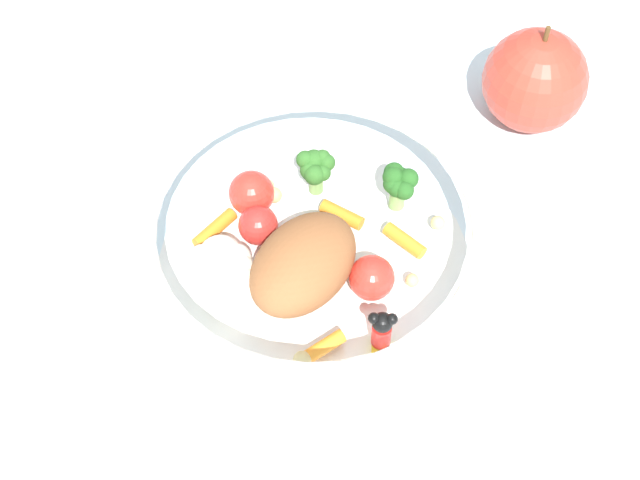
% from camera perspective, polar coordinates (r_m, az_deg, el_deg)
% --- Properties ---
extents(ground_plane, '(2.40, 2.40, 0.00)m').
position_cam_1_polar(ground_plane, '(0.64, -0.01, -2.37)').
color(ground_plane, silver).
extents(food_container, '(0.22, 0.22, 0.06)m').
position_cam_1_polar(food_container, '(0.62, -0.62, -0.27)').
color(food_container, white).
rests_on(food_container, ground_plane).
extents(loose_apple, '(0.08, 0.08, 0.09)m').
position_cam_1_polar(loose_apple, '(0.72, 12.90, 9.40)').
color(loose_apple, '#BC3828').
rests_on(loose_apple, ground_plane).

